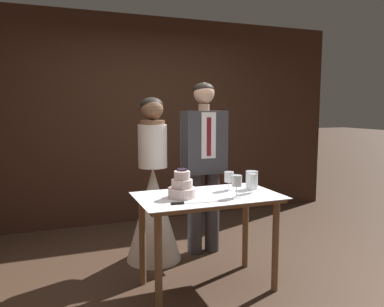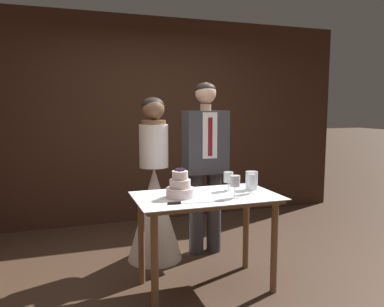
% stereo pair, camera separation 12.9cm
% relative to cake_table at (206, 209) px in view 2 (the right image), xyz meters
% --- Properties ---
extents(ground_plane, '(40.00, 40.00, 0.00)m').
position_rel_cake_table_xyz_m(ground_plane, '(0.02, 0.05, -0.67)').
color(ground_plane, '#422D21').
extents(wall_back, '(5.52, 0.12, 2.67)m').
position_rel_cake_table_xyz_m(wall_back, '(0.02, 2.11, 0.66)').
color(wall_back, '#382116').
rests_on(wall_back, ground_plane).
extents(cake_table, '(1.17, 0.68, 0.79)m').
position_rel_cake_table_xyz_m(cake_table, '(0.00, 0.00, 0.00)').
color(cake_table, brown).
rests_on(cake_table, ground_plane).
extents(tiered_cake, '(0.23, 0.23, 0.23)m').
position_rel_cake_table_xyz_m(tiered_cake, '(-0.22, 0.00, 0.20)').
color(tiered_cake, beige).
rests_on(tiered_cake, cake_table).
extents(cake_knife, '(0.44, 0.06, 0.02)m').
position_rel_cake_table_xyz_m(cake_knife, '(-0.24, -0.20, 0.12)').
color(cake_knife, silver).
rests_on(cake_knife, cake_table).
extents(wine_glass_near, '(0.08, 0.08, 0.16)m').
position_rel_cake_table_xyz_m(wine_glass_near, '(0.24, 0.11, 0.23)').
color(wine_glass_near, silver).
rests_on(wine_glass_near, cake_table).
extents(wine_glass_middle, '(0.07, 0.07, 0.16)m').
position_rel_cake_table_xyz_m(wine_glass_middle, '(0.38, -0.05, 0.23)').
color(wine_glass_middle, silver).
rests_on(wine_glass_middle, cake_table).
extents(wine_glass_far, '(0.08, 0.08, 0.18)m').
position_rel_cake_table_xyz_m(wine_glass_far, '(0.18, -0.15, 0.24)').
color(wine_glass_far, silver).
rests_on(wine_glass_far, cake_table).
extents(hurricane_candle, '(0.11, 0.11, 0.16)m').
position_rel_cake_table_xyz_m(hurricane_candle, '(0.45, 0.08, 0.19)').
color(hurricane_candle, silver).
rests_on(hurricane_candle, cake_table).
extents(bride, '(0.54, 0.54, 1.60)m').
position_rel_cake_table_xyz_m(bride, '(-0.27, 0.73, -0.08)').
color(bride, white).
rests_on(bride, ground_plane).
extents(groom, '(0.43, 0.25, 1.75)m').
position_rel_cake_table_xyz_m(groom, '(0.27, 0.73, 0.32)').
color(groom, '#38383D').
rests_on(groom, ground_plane).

